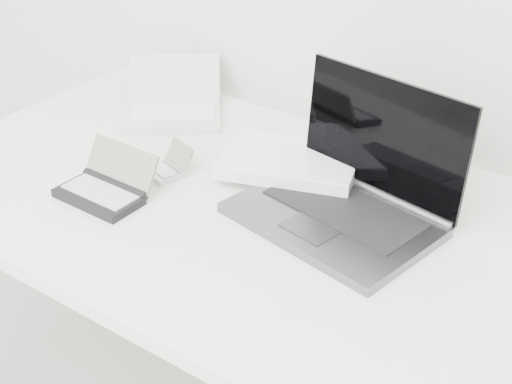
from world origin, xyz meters
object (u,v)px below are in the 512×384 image
Objects in this scene: laptop_large at (327,183)px; netbook_open_white at (173,106)px; desk at (280,235)px; palmtop_charcoal at (105,188)px.

netbook_open_white is at bearing 175.59° from laptop_large.
desk is 0.36m from palmtop_charcoal.
palmtop_charcoal is (-0.37, -0.24, -0.02)m from laptop_large.
desk is 0.53m from netbook_open_white.
desk is 0.14m from laptop_large.
netbook_open_white is 2.07× the size of palmtop_charcoal.
netbook_open_white is (-0.52, 0.14, -0.02)m from laptop_large.
laptop_large is 1.47× the size of netbook_open_white.
palmtop_charcoal reaches higher than desk.
laptop_large is 3.03× the size of palmtop_charcoal.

